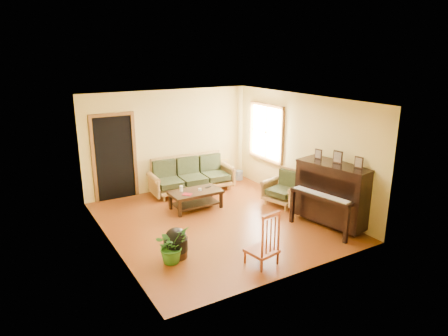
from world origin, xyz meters
TOP-DOWN VIEW (x-y plane):
  - floor at (0.00, 0.00)m, footprint 5.00×5.00m
  - doorway at (-1.45, 2.48)m, footprint 1.08×0.16m
  - window at (2.21, 1.30)m, footprint 0.12×1.36m
  - sofa at (0.37, 1.96)m, footprint 2.19×1.00m
  - coffee_table at (-0.07, 0.88)m, footprint 1.18×0.65m
  - armchair at (1.83, 0.06)m, footprint 0.99×1.02m
  - piano at (1.96, -1.39)m, footprint 1.17×1.66m
  - footstool at (-1.39, -0.97)m, footprint 0.50×0.50m
  - red_chair at (-0.23, -1.94)m, footprint 0.55×0.58m
  - leaning_frame at (1.51, 2.38)m, footprint 0.48×0.16m
  - ceramic_crock at (1.96, 2.20)m, footprint 0.22×0.22m
  - potted_plant at (-1.53, -1.10)m, footprint 0.72×0.68m
  - book at (-0.41, 0.70)m, footprint 0.25×0.25m
  - candle at (-0.36, 1.03)m, footprint 0.10×0.10m
  - glass_jar at (0.03, 0.86)m, footprint 0.10×0.10m
  - remote at (0.29, 0.96)m, footprint 0.17×0.09m

SIDE VIEW (x-z plane):
  - floor at x=0.00m, z-range 0.00..0.00m
  - ceramic_crock at x=1.96m, z-range 0.00..0.27m
  - footstool at x=-1.39m, z-range 0.00..0.41m
  - coffee_table at x=-0.07m, z-range 0.00..0.43m
  - leaning_frame at x=1.51m, z-range 0.00..0.63m
  - potted_plant at x=-1.53m, z-range 0.00..0.64m
  - armchair at x=1.83m, z-range 0.00..0.83m
  - remote at x=0.29m, z-range 0.43..0.45m
  - book at x=-0.41m, z-range 0.43..0.45m
  - glass_jar at x=0.03m, z-range 0.43..0.48m
  - sofa at x=0.37m, z-range 0.00..0.92m
  - red_chair at x=-0.23m, z-range 0.00..0.99m
  - candle at x=-0.36m, z-range 0.43..0.56m
  - piano at x=1.96m, z-range 0.00..1.34m
  - doorway at x=-1.45m, z-range 0.00..2.05m
  - window at x=2.21m, z-range 0.77..2.23m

